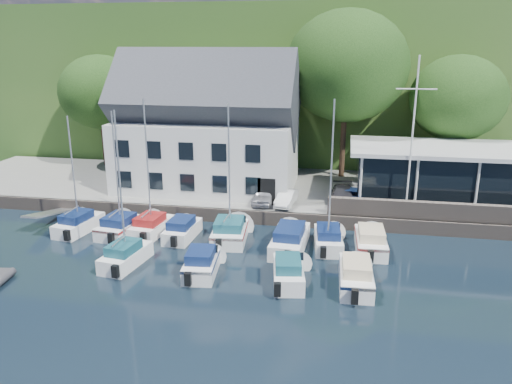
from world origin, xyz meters
TOP-DOWN VIEW (x-y plane):
  - ground at (0.00, 0.00)m, footprint 180.00×180.00m
  - quay at (0.00, 17.50)m, footprint 60.00×13.00m
  - quay_face at (0.00, 11.00)m, footprint 60.00×0.30m
  - hillside at (0.00, 62.00)m, footprint 160.00×75.00m
  - field_patch at (8.00, 70.00)m, footprint 50.00×30.00m
  - harbor_building at (-7.00, 16.50)m, footprint 14.40×8.20m
  - club_pavilion at (11.00, 16.00)m, footprint 13.20×7.20m
  - seawall at (12.00, 11.40)m, footprint 18.00×0.50m
  - gangway at (-16.50, 9.00)m, footprint 1.20×6.00m
  - car_silver at (-1.74, 13.04)m, footprint 1.58×3.77m
  - car_white at (-0.06, 12.74)m, footprint 1.50×3.40m
  - car_dgrey at (4.00, 13.77)m, footprint 1.86×4.31m
  - car_blue at (4.60, 13.44)m, footprint 2.21×3.98m
  - flagpole at (8.36, 12.26)m, footprint 2.57×0.20m
  - tree_0 at (-18.90, 22.20)m, footprint 7.63×7.63m
  - tree_1 at (-10.60, 22.09)m, footprint 7.83×7.83m
  - tree_2 at (-3.93, 21.65)m, footprint 7.87×7.87m
  - tree_3 at (3.79, 21.83)m, footprint 10.40×10.40m
  - tree_4 at (12.85, 21.53)m, footprint 7.74×7.74m
  - boat_r1_0 at (-13.71, 7.44)m, footprint 2.64×5.72m
  - boat_r1_1 at (-10.63, 7.43)m, footprint 2.79×5.53m
  - boat_r1_2 at (-8.67, 7.96)m, footprint 2.55×5.46m
  - boat_r1_3 at (-6.35, 7.59)m, footprint 1.99×5.29m
  - boat_r1_4 at (-3.13, 7.68)m, footprint 2.80×5.94m
  - boat_r1_5 at (0.87, 7.07)m, footprint 2.48×7.14m
  - boat_r1_6 at (3.23, 7.66)m, footprint 2.35×5.65m
  - boat_r1_7 at (5.84, 7.69)m, footprint 2.19×6.10m
  - boat_r2_1 at (-8.25, 2.95)m, footprint 2.48×5.46m
  - boat_r2_2 at (-3.60, 2.69)m, footprint 2.33×5.25m
  - boat_r2_3 at (1.30, 2.47)m, footprint 2.54×5.53m
  - boat_r2_4 at (4.88, 2.69)m, footprint 2.06×6.17m

SIDE VIEW (x-z plane):
  - ground at x=0.00m, z-range 0.00..0.00m
  - gangway at x=-16.50m, z-range -0.70..0.70m
  - quay at x=0.00m, z-range 0.00..1.00m
  - quay_face at x=0.00m, z-range 0.00..1.00m
  - boat_r1_3 at x=-6.35m, z-range 0.00..1.42m
  - boat_r2_3 at x=1.30m, z-range 0.00..1.48m
  - boat_r2_2 at x=-3.60m, z-range 0.00..1.50m
  - boat_r1_7 at x=5.84m, z-range 0.00..1.52m
  - boat_r2_4 at x=4.88m, z-range 0.00..1.56m
  - boat_r1_5 at x=0.87m, z-range 0.00..1.56m
  - car_white at x=-0.06m, z-range 1.00..2.08m
  - seawall at x=12.00m, z-range 1.00..2.20m
  - car_dgrey at x=4.00m, z-range 1.00..2.23m
  - car_silver at x=-1.74m, z-range 1.00..2.27m
  - car_blue at x=4.60m, z-range 1.00..2.29m
  - club_pavilion at x=11.00m, z-range 1.00..5.10m
  - boat_r1_2 at x=-8.67m, z-range 0.00..8.29m
  - boat_r1_1 at x=-10.63m, z-range 0.00..8.74m
  - boat_r1_6 at x=3.23m, z-range 0.00..8.78m
  - boat_r1_0 at x=-13.71m, z-range 0.00..8.80m
  - boat_r2_1 at x=-8.25m, z-range 0.00..8.92m
  - boat_r1_4 at x=-3.13m, z-range 0.00..9.33m
  - harbor_building at x=-7.00m, z-range 1.00..9.70m
  - tree_0 at x=-18.90m, z-range 1.00..11.43m
  - tree_4 at x=12.85m, z-range 1.00..11.58m
  - flagpole at x=8.36m, z-range 1.00..11.70m
  - tree_1 at x=-10.60m, z-range 1.00..11.70m
  - tree_2 at x=-3.93m, z-range 1.00..11.75m
  - hillside at x=0.00m, z-range 0.00..16.00m
  - tree_3 at x=3.79m, z-range 1.00..15.21m
  - field_patch at x=8.00m, z-range 16.00..16.30m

